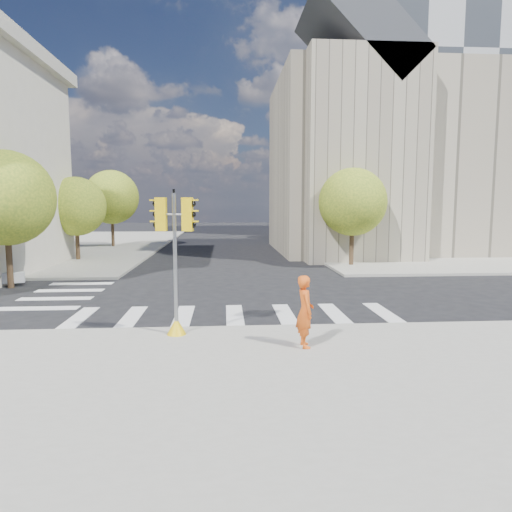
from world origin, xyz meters
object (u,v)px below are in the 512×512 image
(traffic_signal, at_px, (175,275))
(photographer, at_px, (305,311))
(lamp_far, at_px, (308,198))
(lamp_near, at_px, (344,195))

(traffic_signal, bearing_deg, photographer, -13.39)
(lamp_far, height_order, traffic_signal, lamp_far)
(photographer, bearing_deg, traffic_signal, 64.55)
(lamp_near, xyz_separation_m, photographer, (-6.33, -20.22, -3.47))
(lamp_near, relative_size, photographer, 4.22)
(traffic_signal, relative_size, photographer, 2.18)
(lamp_far, xyz_separation_m, traffic_signal, (-9.86, -32.82, -2.67))
(lamp_near, bearing_deg, photographer, -107.37)
(traffic_signal, bearing_deg, lamp_near, 70.63)
(photographer, bearing_deg, lamp_near, -21.17)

